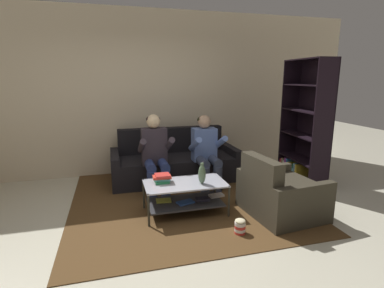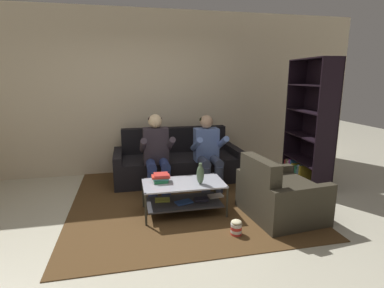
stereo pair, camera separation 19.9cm
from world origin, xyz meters
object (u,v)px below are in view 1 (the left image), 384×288
object	(u,v)px
couch	(175,163)
person_seated_right	(206,149)
armchair	(280,195)
person_seated_left	(155,151)
popcorn_tub	(240,226)
vase	(202,174)
bookshelf	(304,136)
book_stack	(162,178)
coffee_table	(186,193)

from	to	relation	value
couch	person_seated_right	world-z (taller)	person_seated_right
couch	armchair	world-z (taller)	couch
person_seated_left	popcorn_tub	bearing A→B (deg)	-64.74
person_seated_left	vase	size ratio (longest dim) A/B	4.36
couch	vase	size ratio (longest dim) A/B	7.79
person_seated_right	vase	size ratio (longest dim) A/B	4.23
person_seated_left	person_seated_right	size ratio (longest dim) A/B	1.03
bookshelf	person_seated_right	bearing A→B (deg)	174.37
couch	person_seated_left	world-z (taller)	person_seated_left
book_stack	popcorn_tub	xyz separation A→B (m)	(0.75, -0.78, -0.38)
person_seated_left	coffee_table	distance (m)	0.96
coffee_table	bookshelf	distance (m)	2.35
book_stack	popcorn_tub	distance (m)	1.15
vase	popcorn_tub	world-z (taller)	vase
couch	popcorn_tub	world-z (taller)	couch
person_seated_right	vase	world-z (taller)	person_seated_right
couch	person_seated_right	size ratio (longest dim) A/B	1.84
coffee_table	bookshelf	bearing A→B (deg)	16.99
coffee_table	book_stack	world-z (taller)	book_stack
coffee_table	popcorn_tub	world-z (taller)	coffee_table
couch	person_seated_right	distance (m)	0.75
person_seated_left	vase	bearing A→B (deg)	-63.99
armchair	coffee_table	bearing A→B (deg)	162.39
couch	popcorn_tub	distance (m)	2.09
couch	armchair	xyz separation A→B (m)	(1.01, -1.73, -0.01)
couch	coffee_table	world-z (taller)	couch
person_seated_right	bookshelf	bearing A→B (deg)	-5.63
couch	vase	xyz separation A→B (m)	(0.05, -1.45, 0.26)
person_seated_right	bookshelf	size ratio (longest dim) A/B	0.57
couch	person_seated_left	distance (m)	0.75
coffee_table	book_stack	distance (m)	0.36
bookshelf	coffee_table	bearing A→B (deg)	-163.01
person_seated_left	popcorn_tub	world-z (taller)	person_seated_left
couch	person_seated_left	bearing A→B (deg)	-127.71
vase	bookshelf	xyz separation A→B (m)	(2.01, 0.77, 0.24)
vase	popcorn_tub	bearing A→B (deg)	-65.93
couch	book_stack	bearing A→B (deg)	-108.64
coffee_table	vase	size ratio (longest dim) A/B	3.94
armchair	popcorn_tub	xyz separation A→B (m)	(-0.69, -0.33, -0.18)
person_seated_left	bookshelf	bearing A→B (deg)	-3.87
vase	person_seated_left	bearing A→B (deg)	116.01
book_stack	popcorn_tub	bearing A→B (deg)	-46.25
vase	book_stack	distance (m)	0.52
couch	vase	bearing A→B (deg)	-88.01
book_stack	bookshelf	bearing A→B (deg)	13.22
coffee_table	popcorn_tub	xyz separation A→B (m)	(0.46, -0.70, -0.18)
person_seated_left	coffee_table	world-z (taller)	person_seated_left
person_seated_right	coffee_table	xyz separation A→B (m)	(-0.54, -0.83, -0.36)
armchair	bookshelf	bearing A→B (deg)	44.72
person_seated_left	book_stack	size ratio (longest dim) A/B	4.97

